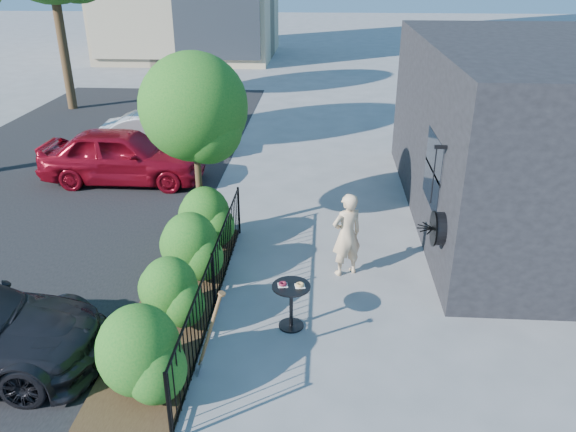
# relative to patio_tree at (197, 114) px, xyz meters

# --- Properties ---
(ground) EXTENTS (120.00, 120.00, 0.00)m
(ground) POSITION_rel_patio_tree_xyz_m (2.24, -2.76, -2.76)
(ground) COLOR gray
(ground) RESTS_ON ground
(shop_building) EXTENTS (6.22, 9.00, 4.00)m
(shop_building) POSITION_rel_patio_tree_xyz_m (7.73, 1.74, -0.76)
(shop_building) COLOR black
(shop_building) RESTS_ON ground
(fence) EXTENTS (0.05, 6.05, 1.10)m
(fence) POSITION_rel_patio_tree_xyz_m (0.74, -2.76, -2.20)
(fence) COLOR black
(fence) RESTS_ON ground
(planting_bed) EXTENTS (1.30, 6.00, 0.08)m
(planting_bed) POSITION_rel_patio_tree_xyz_m (0.04, -2.76, -2.72)
(planting_bed) COLOR #382616
(planting_bed) RESTS_ON ground
(shrubs) EXTENTS (1.10, 5.60, 1.24)m
(shrubs) POSITION_rel_patio_tree_xyz_m (0.14, -2.66, -2.06)
(shrubs) COLOR #155D19
(shrubs) RESTS_ON ground
(patio_tree) EXTENTS (2.20, 2.20, 3.94)m
(patio_tree) POSITION_rel_patio_tree_xyz_m (0.00, 0.00, 0.00)
(patio_tree) COLOR #3F2B19
(patio_tree) RESTS_ON ground
(street) EXTENTS (9.00, 30.00, 0.01)m
(street) POSITION_rel_patio_tree_xyz_m (-4.76, 0.24, -2.76)
(street) COLOR black
(street) RESTS_ON ground
(cafe_table) EXTENTS (0.63, 0.63, 0.85)m
(cafe_table) POSITION_rel_patio_tree_xyz_m (2.10, -3.20, -2.21)
(cafe_table) COLOR black
(cafe_table) RESTS_ON ground
(woman) EXTENTS (0.73, 0.64, 1.68)m
(woman) POSITION_rel_patio_tree_xyz_m (3.05, -1.38, -1.92)
(woman) COLOR beige
(woman) RESTS_ON ground
(shovel) EXTENTS (0.50, 0.19, 1.46)m
(shovel) POSITION_rel_patio_tree_xyz_m (0.98, -4.45, -2.12)
(shovel) COLOR brown
(shovel) RESTS_ON ground
(car_red) EXTENTS (4.40, 1.78, 1.50)m
(car_red) POSITION_rel_patio_tree_xyz_m (-2.86, 3.23, -2.01)
(car_red) COLOR maroon
(car_red) RESTS_ON ground
(car_silver) EXTENTS (4.01, 1.63, 1.29)m
(car_silver) POSITION_rel_patio_tree_xyz_m (-2.39, 5.80, -2.12)
(car_silver) COLOR #B3B3B8
(car_silver) RESTS_ON ground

